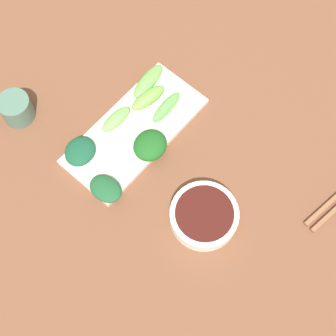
# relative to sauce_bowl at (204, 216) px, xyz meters

# --- Properties ---
(tabletop) EXTENTS (2.10, 2.10, 0.02)m
(tabletop) POSITION_rel_sauce_bowl_xyz_m (0.13, -0.04, -0.03)
(tabletop) COLOR brown
(tabletop) RESTS_ON ground
(sauce_bowl) EXTENTS (0.12, 0.12, 0.03)m
(sauce_bowl) POSITION_rel_sauce_bowl_xyz_m (0.00, 0.00, 0.00)
(sauce_bowl) COLOR white
(sauce_bowl) RESTS_ON tabletop
(serving_plate) EXTENTS (0.13, 0.29, 0.01)m
(serving_plate) POSITION_rel_sauce_bowl_xyz_m (0.21, -0.05, -0.01)
(serving_plate) COLOR silver
(serving_plate) RESTS_ON tabletop
(broccoli_stalk_0) EXTENTS (0.03, 0.07, 0.02)m
(broccoli_stalk_0) POSITION_rel_sauce_bowl_xyz_m (0.25, -0.04, 0.00)
(broccoli_stalk_0) COLOR #74B75A
(broccoli_stalk_0) RESTS_ON serving_plate
(broccoli_leafy_1) EXTENTS (0.07, 0.07, 0.03)m
(broccoli_leafy_1) POSITION_rel_sauce_bowl_xyz_m (0.16, -0.04, 0.01)
(broccoli_leafy_1) COLOR #1C591F
(broccoli_leafy_1) RESTS_ON serving_plate
(broccoli_leafy_2) EXTENTS (0.07, 0.08, 0.02)m
(broccoli_leafy_2) POSITION_rel_sauce_bowl_xyz_m (0.25, 0.06, 0.00)
(broccoli_leafy_2) COLOR #174F34
(broccoli_leafy_2) RESTS_ON serving_plate
(broccoli_stalk_3) EXTENTS (0.04, 0.08, 0.02)m
(broccoli_stalk_3) POSITION_rel_sauce_bowl_xyz_m (0.23, -0.11, 0.01)
(broccoli_stalk_3) COLOR #76B04B
(broccoli_stalk_3) RESTS_ON serving_plate
(broccoli_stalk_4) EXTENTS (0.03, 0.08, 0.03)m
(broccoli_stalk_4) POSITION_rel_sauce_bowl_xyz_m (0.19, -0.12, 0.01)
(broccoli_stalk_4) COLOR #62BC51
(broccoli_stalk_4) RESTS_ON serving_plate
(broccoli_leafy_5) EXTENTS (0.07, 0.05, 0.02)m
(broccoli_leafy_5) POSITION_rel_sauce_bowl_xyz_m (0.17, 0.08, 0.00)
(broccoli_leafy_5) COLOR #1E552F
(broccoli_leafy_5) RESTS_ON serving_plate
(broccoli_stalk_6) EXTENTS (0.04, 0.09, 0.02)m
(broccoli_stalk_6) POSITION_rel_sauce_bowl_xyz_m (0.26, -0.14, 0.00)
(broccoli_stalk_6) COLOR #6CB551
(broccoli_stalk_6) RESTS_ON serving_plate
(tea_cup) EXTENTS (0.06, 0.06, 0.05)m
(tea_cup) POSITION_rel_sauce_bowl_xyz_m (0.41, 0.07, 0.01)
(tea_cup) COLOR #507464
(tea_cup) RESTS_ON tabletop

